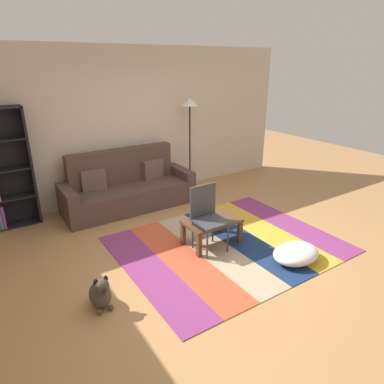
{
  "coord_description": "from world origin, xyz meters",
  "views": [
    {
      "loc": [
        -2.42,
        -3.27,
        2.42
      ],
      "look_at": [
        0.09,
        0.59,
        0.65
      ],
      "focal_mm": 31.76,
      "sensor_mm": 36.0,
      "label": 1
    }
  ],
  "objects_px": {
    "couch": "(128,189)",
    "tv_remote": "(210,221)",
    "standing_lamp": "(190,114)",
    "folding_chair": "(207,213)",
    "coffee_table": "(212,224)",
    "dog": "(100,293)",
    "pouf": "(296,253)"
  },
  "relations": [
    {
      "from": "coffee_table",
      "to": "tv_remote",
      "type": "xyz_separation_m",
      "value": [
        -0.05,
        -0.02,
        0.07
      ]
    },
    {
      "from": "standing_lamp",
      "to": "tv_remote",
      "type": "relative_size",
      "value": 11.98
    },
    {
      "from": "pouf",
      "to": "folding_chair",
      "type": "xyz_separation_m",
      "value": [
        -0.77,
        0.91,
        0.42
      ]
    },
    {
      "from": "dog",
      "to": "standing_lamp",
      "type": "height_order",
      "value": "standing_lamp"
    },
    {
      "from": "folding_chair",
      "to": "dog",
      "type": "bearing_deg",
      "value": -126.3
    },
    {
      "from": "couch",
      "to": "tv_remote",
      "type": "height_order",
      "value": "couch"
    },
    {
      "from": "dog",
      "to": "tv_remote",
      "type": "height_order",
      "value": "dog"
    },
    {
      "from": "standing_lamp",
      "to": "tv_remote",
      "type": "xyz_separation_m",
      "value": [
        -0.99,
        -2.05,
        -1.12
      ]
    },
    {
      "from": "couch",
      "to": "pouf",
      "type": "height_order",
      "value": "couch"
    },
    {
      "from": "couch",
      "to": "coffee_table",
      "type": "height_order",
      "value": "couch"
    },
    {
      "from": "coffee_table",
      "to": "standing_lamp",
      "type": "relative_size",
      "value": 0.43
    },
    {
      "from": "standing_lamp",
      "to": "folding_chair",
      "type": "xyz_separation_m",
      "value": [
        -1.07,
        -2.09,
        -0.96
      ]
    },
    {
      "from": "couch",
      "to": "coffee_table",
      "type": "relative_size",
      "value": 2.91
    },
    {
      "from": "couch",
      "to": "standing_lamp",
      "type": "height_order",
      "value": "standing_lamp"
    },
    {
      "from": "tv_remote",
      "to": "folding_chair",
      "type": "height_order",
      "value": "folding_chair"
    },
    {
      "from": "pouf",
      "to": "folding_chair",
      "type": "relative_size",
      "value": 0.73
    },
    {
      "from": "couch",
      "to": "tv_remote",
      "type": "distance_m",
      "value": 1.94
    },
    {
      "from": "standing_lamp",
      "to": "couch",
      "type": "bearing_deg",
      "value": -173.9
    },
    {
      "from": "dog",
      "to": "tv_remote",
      "type": "distance_m",
      "value": 1.77
    },
    {
      "from": "tv_remote",
      "to": "folding_chair",
      "type": "relative_size",
      "value": 0.17
    },
    {
      "from": "pouf",
      "to": "standing_lamp",
      "type": "relative_size",
      "value": 0.37
    },
    {
      "from": "couch",
      "to": "standing_lamp",
      "type": "xyz_separation_m",
      "value": [
        1.4,
        0.15,
        1.16
      ]
    },
    {
      "from": "couch",
      "to": "coffee_table",
      "type": "bearing_deg",
      "value": -76.47
    },
    {
      "from": "dog",
      "to": "couch",
      "type": "bearing_deg",
      "value": 60.64
    },
    {
      "from": "coffee_table",
      "to": "pouf",
      "type": "relative_size",
      "value": 1.18
    },
    {
      "from": "tv_remote",
      "to": "standing_lamp",
      "type": "bearing_deg",
      "value": 34.35
    },
    {
      "from": "coffee_table",
      "to": "dog",
      "type": "xyz_separation_m",
      "value": [
        -1.76,
        -0.44,
        -0.15
      ]
    },
    {
      "from": "coffee_table",
      "to": "couch",
      "type": "bearing_deg",
      "value": 103.53
    },
    {
      "from": "dog",
      "to": "standing_lamp",
      "type": "relative_size",
      "value": 0.22
    },
    {
      "from": "standing_lamp",
      "to": "tv_remote",
      "type": "bearing_deg",
      "value": -115.91
    },
    {
      "from": "dog",
      "to": "standing_lamp",
      "type": "xyz_separation_m",
      "value": [
        2.7,
        2.47,
        1.34
      ]
    },
    {
      "from": "coffee_table",
      "to": "standing_lamp",
      "type": "height_order",
      "value": "standing_lamp"
    }
  ]
}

